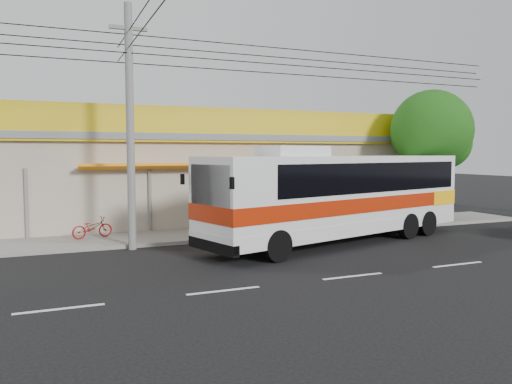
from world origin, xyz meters
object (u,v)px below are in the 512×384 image
Objects in this scene: motorbike_red at (92,228)px; tree_near at (434,133)px; utility_pole at (129,47)px; coach_bus at (344,191)px.

tree_near is (16.68, -1.03, 4.04)m from motorbike_red.
motorbike_red is 7.35m from utility_pole.
coach_bus is at bearing -11.79° from utility_pole.
coach_bus is at bearing -127.64° from motorbike_red.
tree_near is at bearing 6.53° from coach_bus.
tree_near reaches higher than motorbike_red.
tree_near is at bearing -108.17° from motorbike_red.
coach_bus is 0.38× the size of utility_pole.
coach_bus is at bearing -157.75° from tree_near.
utility_pole is at bearing -166.04° from motorbike_red.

